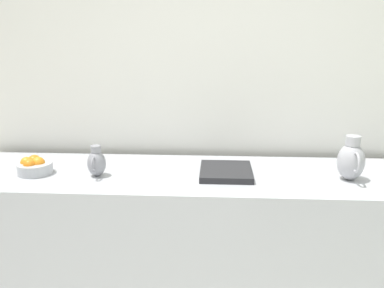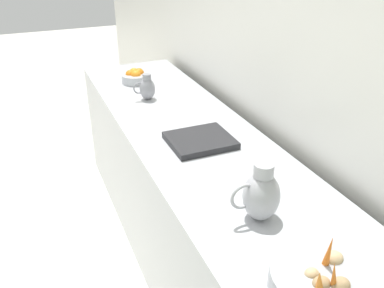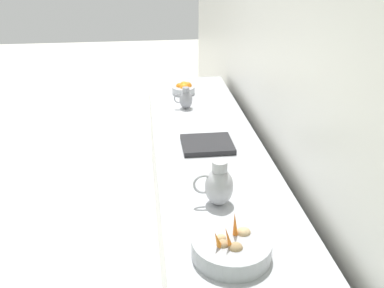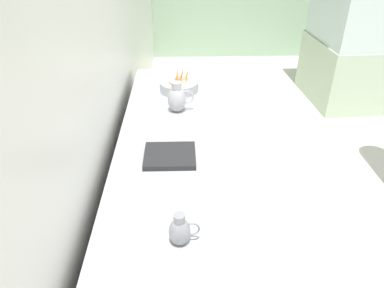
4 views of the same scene
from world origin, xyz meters
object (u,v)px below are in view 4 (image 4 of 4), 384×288
object	(u,v)px
vegetable_colander	(179,86)
metal_pitcher_short	(180,230)
glass_block_booth	(364,26)
metal_pitcher_tall	(177,98)

from	to	relation	value
vegetable_colander	metal_pitcher_short	size ratio (longest dim) A/B	1.97
vegetable_colander	glass_block_booth	xyz separation A→B (m)	(2.49, 1.80, 0.08)
metal_pitcher_short	glass_block_booth	bearing A→B (deg)	55.86
metal_pitcher_short	glass_block_booth	world-z (taller)	glass_block_booth
metal_pitcher_tall	glass_block_booth	size ratio (longest dim) A/B	0.12
metal_pitcher_tall	glass_block_booth	xyz separation A→B (m)	(2.50, 2.22, 0.01)
metal_pitcher_short	glass_block_booth	size ratio (longest dim) A/B	0.08
vegetable_colander	metal_pitcher_short	bearing A→B (deg)	-89.78
metal_pitcher_tall	metal_pitcher_short	xyz separation A→B (m)	(0.02, -1.44, -0.03)
vegetable_colander	glass_block_booth	world-z (taller)	glass_block_booth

